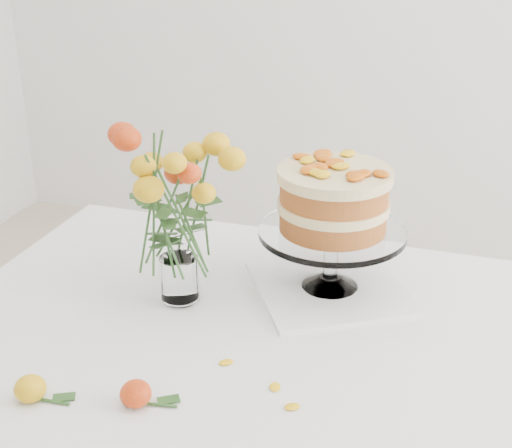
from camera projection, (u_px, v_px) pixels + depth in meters
The scene contains 9 objects.
table at pixel (306, 382), 1.32m from camera, with size 1.43×0.93×0.76m.
napkin at pixel (329, 287), 1.46m from camera, with size 0.29×0.29×0.01m, color white.
cake_stand at pixel (333, 206), 1.39m from camera, with size 0.29×0.29×0.26m.
rose_vase at pixel (175, 196), 1.33m from camera, with size 0.29×0.29×0.38m.
loose_rose_near at pixel (30, 389), 1.13m from camera, with size 0.09×0.05×0.04m.
loose_rose_far at pixel (136, 394), 1.12m from camera, with size 0.09×0.05×0.04m.
stray_petal_a at pixel (226, 362), 1.23m from camera, with size 0.03×0.02×0.00m, color yellow.
stray_petal_b at pixel (275, 387), 1.17m from camera, with size 0.03×0.02×0.00m, color yellow.
stray_petal_c at pixel (292, 407), 1.12m from camera, with size 0.03×0.02×0.00m, color yellow.
Camera 1 is at (0.24, -1.06, 1.48)m, focal length 50.00 mm.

